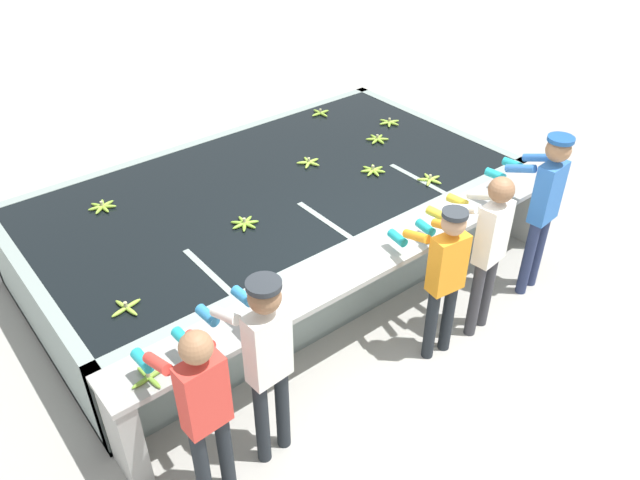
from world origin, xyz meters
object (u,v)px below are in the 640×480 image
object	(u,v)px
banana_bunch_floating_8	(126,308)
knife_0	(263,322)
banana_bunch_floating_6	(309,162)
banana_bunch_ledge_0	(149,377)
worker_3	(488,242)
worker_4	(543,200)
worker_0	(203,404)
banana_bunch_floating_3	(102,206)
banana_bunch_floating_5	(245,223)
banana_bunch_floating_2	(373,170)
banana_bunch_floating_7	(430,180)
worker_1	(266,354)
worker_2	(444,271)
banana_bunch_floating_4	(377,139)
banana_bunch_floating_0	(320,113)
banana_bunch_floating_1	(389,122)

from	to	relation	value
banana_bunch_floating_8	knife_0	size ratio (longest dim) A/B	0.80
banana_bunch_floating_6	banana_bunch_floating_8	bearing A→B (deg)	-158.90
banana_bunch_ledge_0	worker_3	bearing A→B (deg)	-9.16
worker_4	worker_0	bearing A→B (deg)	-179.42
banana_bunch_floating_3	banana_bunch_floating_5	distance (m)	1.49
worker_4	banana_bunch_floating_2	bearing A→B (deg)	113.19
banana_bunch_floating_7	banana_bunch_ledge_0	bearing A→B (deg)	-169.08
banana_bunch_floating_5	worker_1	bearing A→B (deg)	-118.35
banana_bunch_floating_6	knife_0	xyz separation A→B (m)	(-1.90, -1.85, -0.01)
worker_4	banana_bunch_floating_6	distance (m)	2.54
worker_2	worker_4	xyz separation A→B (m)	(1.46, 0.04, 0.14)
banana_bunch_floating_4	banana_bunch_floating_6	world-z (taller)	same
banana_bunch_ledge_0	knife_0	world-z (taller)	banana_bunch_ledge_0
worker_4	banana_bunch_ledge_0	world-z (taller)	worker_4
worker_4	banana_bunch_floating_8	distance (m)	4.01
worker_1	worker_2	bearing A→B (deg)	-1.55
banana_bunch_ledge_0	banana_bunch_floating_6	bearing A→B (deg)	32.59
banana_bunch_floating_4	worker_3	bearing A→B (deg)	-108.78
worker_4	banana_bunch_floating_6	bearing A→B (deg)	117.05
worker_0	banana_bunch_floating_0	size ratio (longest dim) A/B	5.85
banana_bunch_floating_1	banana_bunch_floating_6	bearing A→B (deg)	-171.85
banana_bunch_ledge_0	banana_bunch_floating_1	bearing A→B (deg)	25.25
worker_2	banana_bunch_floating_0	distance (m)	3.51
worker_0	worker_4	bearing A→B (deg)	0.58
worker_4	banana_bunch_floating_1	xyz separation A→B (m)	(0.31, 2.46, -0.14)
knife_0	banana_bunch_floating_8	bearing A→B (deg)	133.06
worker_2	banana_bunch_floating_8	distance (m)	2.68
worker_0	banana_bunch_floating_0	world-z (taller)	worker_0
worker_2	banana_bunch_ledge_0	bearing A→B (deg)	169.55
banana_bunch_floating_1	banana_bunch_floating_5	size ratio (longest dim) A/B	1.00
worker_1	banana_bunch_floating_0	xyz separation A→B (m)	(3.10, 3.23, -0.12)
banana_bunch_floating_3	banana_bunch_floating_6	world-z (taller)	same
banana_bunch_floating_2	banana_bunch_floating_4	distance (m)	0.79
worker_0	banana_bunch_floating_0	distance (m)	4.90
banana_bunch_floating_3	banana_bunch_ledge_0	size ratio (longest dim) A/B	0.99
worker_4	banana_bunch_floating_3	xyz separation A→B (m)	(-3.35, 2.82, -0.14)
worker_2	banana_bunch_floating_2	xyz separation A→B (m)	(0.75, 1.71, 0.00)
banana_bunch_floating_4	banana_bunch_floating_5	bearing A→B (deg)	-166.50
banana_bunch_floating_7	banana_bunch_floating_8	size ratio (longest dim) A/B	0.98
banana_bunch_floating_8	worker_1	bearing A→B (deg)	-66.85
banana_bunch_ledge_0	knife_0	distance (m)	0.96
banana_bunch_floating_2	banana_bunch_floating_3	xyz separation A→B (m)	(-2.63, 1.15, 0.00)
banana_bunch_floating_1	worker_4	bearing A→B (deg)	-97.11
worker_2	banana_bunch_floating_4	distance (m)	2.60
worker_0	banana_bunch_floating_3	xyz separation A→B (m)	(0.50, 2.86, -0.04)
banana_bunch_floating_8	banana_bunch_ledge_0	size ratio (longest dim) A/B	1.00
worker_4	worker_2	bearing A→B (deg)	-178.40
worker_3	worker_4	distance (m)	0.92
banana_bunch_floating_5	banana_bunch_ledge_0	size ratio (longest dim) A/B	0.99
banana_bunch_floating_6	banana_bunch_floating_7	distance (m)	1.37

